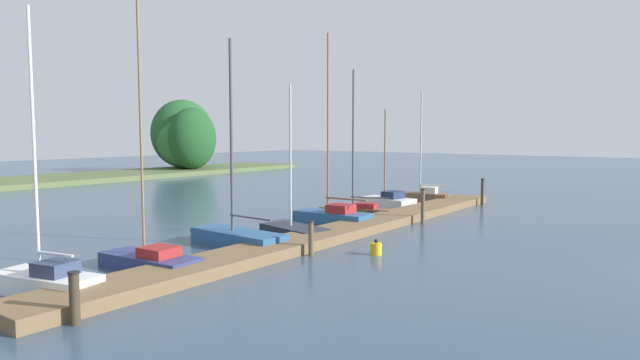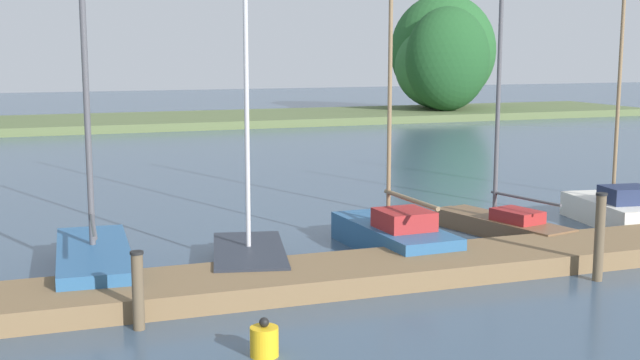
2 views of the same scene
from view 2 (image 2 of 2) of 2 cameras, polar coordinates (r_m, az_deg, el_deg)
The scene contains 10 objects.
dock_pier at distance 14.34m, azimuth 2.75°, elevation -6.35°, with size 26.02×1.80×0.35m.
far_shore at distance 45.47m, azimuth -8.59°, elevation 7.35°, with size 61.20×8.66×7.30m.
sailboat_2 at distance 15.14m, azimuth -15.30°, elevation -5.05°, with size 1.43×4.04×7.18m.
sailboat_3 at distance 15.26m, azimuth -4.91°, elevation -5.07°, with size 1.88×3.20×5.78m.
sailboat_4 at distance 16.48m, azimuth 4.95°, elevation -3.53°, with size 1.40×3.59×8.17m.
sailboat_5 at distance 18.24m, azimuth 12.23°, elevation -2.62°, with size 1.64×3.60×6.92m.
sailboat_6 at distance 20.14m, azimuth 19.63°, elevation -1.83°, with size 1.74×3.10×5.19m.
mooring_piling_1 at distance 12.15m, azimuth -12.40°, elevation -7.41°, with size 0.19×0.19×1.15m.
mooring_piling_2 at distance 15.06m, azimuth 18.64°, elevation -3.71°, with size 0.20×0.20×1.54m.
channel_buoy_0 at distance 11.04m, azimuth -3.85°, elevation -10.96°, with size 0.38×0.38×0.52m.
Camera 2 is at (-5.39, -0.93, 3.97)m, focal length 46.59 mm.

